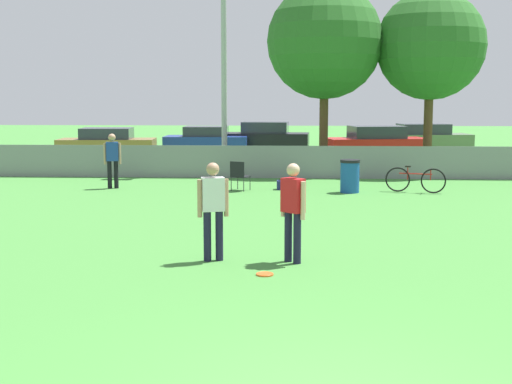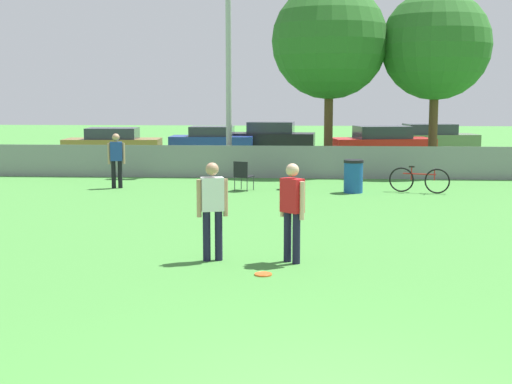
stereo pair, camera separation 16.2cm
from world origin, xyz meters
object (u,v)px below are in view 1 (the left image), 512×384
player_receiver_white (213,205)px  light_pole (224,35)px  folding_chair_sideline (239,174)px  parked_car_olive (423,138)px  bicycle_sideline (415,180)px  spectator_in_blue (112,157)px  parked_car_red (376,143)px  player_thrower_red (293,206)px  parked_car_blue (206,140)px  tree_near_pole (325,41)px  frisbee_disc (265,274)px  gear_bag_sideline (287,185)px  tree_far_right (431,46)px  trash_bin (350,176)px  parked_car_tan (107,143)px  parked_car_dark (265,137)px

player_receiver_white → light_pole: bearing=78.4°
folding_chair_sideline → parked_car_olive: 17.23m
bicycle_sideline → parked_car_olive: (2.92, 15.34, 0.30)m
spectator_in_blue → parked_car_olive: bearing=-141.4°
bicycle_sideline → parked_car_red: (0.11, 10.98, 0.34)m
light_pole → player_receiver_white: light_pole is taller
player_thrower_red → parked_car_blue: (-4.24, 22.54, -0.32)m
tree_near_pole → parked_car_blue: (-5.33, 7.91, -4.07)m
player_receiver_white → player_thrower_red: bearing=-19.0°
frisbee_disc → gear_bag_sideline: (0.24, 10.21, 0.12)m
player_receiver_white → gear_bag_sideline: (1.15, 9.28, -0.83)m
gear_bag_sideline → spectator_in_blue: bearing=-179.9°
tree_far_right → bicycle_sideline: 7.22m
tree_near_pole → trash_bin: (0.53, -5.85, -4.24)m
frisbee_disc → parked_car_tan: size_ratio=0.06×
parked_car_blue → parked_car_red: (7.86, -2.68, 0.06)m
tree_near_pole → parked_car_red: bearing=64.1°
parked_car_blue → parked_car_dark: parked_car_dark is taller
spectator_in_blue → parked_car_olive: 19.04m
player_thrower_red → spectator_in_blue: (-5.43, 9.32, -0.02)m
light_pole → parked_car_dark: size_ratio=1.89×
trash_bin → parked_car_olive: (4.81, 15.43, 0.19)m
trash_bin → parked_car_dark: bearing=101.7°
trash_bin → parked_car_olive: size_ratio=0.20×
light_pole → frisbee_disc: 15.55m
spectator_in_blue → gear_bag_sideline: size_ratio=2.75×
parked_car_dark → parked_car_red: 6.22m
player_thrower_red → trash_bin: 8.94m
tree_near_pole → parked_car_blue: bearing=124.0°
trash_bin → gear_bag_sideline: bearing=163.0°
parked_car_red → parked_car_olive: size_ratio=0.97×
parked_car_olive → folding_chair_sideline: bearing=-125.0°
gear_bag_sideline → parked_car_tan: (-8.12, 10.22, 0.54)m
trash_bin → frisbee_disc: bearing=-102.0°
parked_car_blue → parked_car_tan: bearing=-144.4°
tree_near_pole → player_thrower_red: (-1.09, -14.63, -3.75)m
gear_bag_sideline → parked_car_tan: size_ratio=0.14×
folding_chair_sideline → parked_car_dark: size_ratio=0.20×
parked_car_dark → parked_car_olive: parked_car_dark is taller
player_receiver_white → parked_car_blue: (-2.90, 22.48, -0.32)m
bicycle_sideline → parked_car_red: 10.98m
tree_far_right → spectator_in_blue: size_ratio=3.96×
light_pole → parked_car_red: size_ratio=1.78×
parked_car_red → parked_car_tan: bearing=170.0°
folding_chair_sideline → trash_bin: size_ratio=0.92×
parked_car_tan → parked_car_olive: bearing=13.3°
folding_chair_sideline → gear_bag_sideline: (1.40, 0.37, -0.36)m
bicycle_sideline → parked_car_dark: size_ratio=0.38×
tree_far_right → gear_bag_sideline: tree_far_right is taller
player_receiver_white → trash_bin: size_ratio=1.76×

